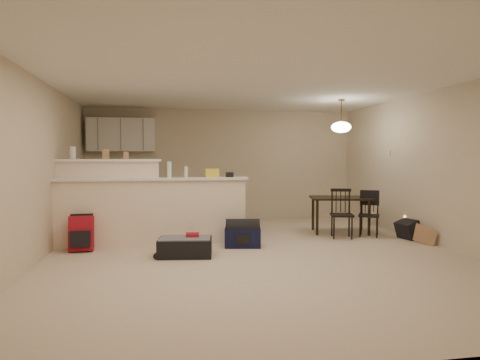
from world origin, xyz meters
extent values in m
plane|color=beige|center=(0.00, 0.00, 0.00)|extent=(7.00, 7.00, 0.00)
plane|color=white|center=(0.00, 0.00, 2.50)|extent=(7.00, 7.00, 0.00)
cube|color=beige|center=(0.00, 3.50, 1.25)|extent=(6.00, 0.02, 2.50)
cube|color=beige|center=(0.00, -3.50, 1.25)|extent=(6.00, 0.02, 2.50)
cube|color=beige|center=(-3.00, 0.00, 1.25)|extent=(0.02, 7.00, 2.50)
cube|color=beige|center=(3.00, 0.00, 1.25)|extent=(0.02, 7.00, 2.50)
cube|color=#F6E0C7|center=(-1.50, 0.90, 0.53)|extent=(3.00, 0.28, 1.05)
cube|color=white|center=(-1.50, 0.90, 1.07)|extent=(3.08, 0.38, 0.04)
cube|color=#F6E0C7|center=(-2.20, 1.12, 0.68)|extent=(1.60, 0.24, 1.35)
cube|color=white|center=(-2.20, 1.12, 1.37)|extent=(1.68, 0.34, 0.04)
cube|color=white|center=(-2.20, 3.32, 1.90)|extent=(1.40, 0.34, 0.70)
cube|color=white|center=(-2.00, 3.19, 0.45)|extent=(1.80, 0.60, 0.90)
cube|color=beige|center=(2.98, 1.55, 1.50)|extent=(0.02, 0.12, 0.12)
cylinder|color=silver|center=(-2.76, 1.12, 1.49)|extent=(0.10, 0.10, 0.20)
cube|color=#A97E57|center=(-2.24, 1.12, 1.47)|extent=(0.10, 0.07, 0.16)
cube|color=#A97E57|center=(-1.93, 1.12, 1.45)|extent=(0.08, 0.06, 0.12)
cylinder|color=silver|center=(-1.23, 0.90, 1.22)|extent=(0.07, 0.07, 0.26)
cylinder|color=silver|center=(-0.96, 0.90, 1.18)|extent=(0.06, 0.06, 0.18)
cube|color=#A97E57|center=(-0.53, 0.90, 1.16)|extent=(0.22, 0.18, 0.14)
cube|color=#A97E57|center=(-0.24, 0.90, 1.13)|extent=(0.12, 0.10, 0.08)
cube|color=black|center=(1.94, 1.41, 0.66)|extent=(1.21, 0.93, 0.04)
cylinder|color=black|center=(1.42, 1.23, 0.32)|extent=(0.05, 0.05, 0.64)
cylinder|color=black|center=(2.34, 1.03, 0.32)|extent=(0.05, 0.05, 0.64)
cylinder|color=black|center=(1.54, 1.79, 0.32)|extent=(0.05, 0.05, 0.64)
cylinder|color=black|center=(2.46, 1.59, 0.32)|extent=(0.05, 0.05, 0.64)
cylinder|color=brown|center=(1.94, 1.41, 2.25)|extent=(0.02, 0.02, 0.50)
cylinder|color=brown|center=(1.94, 1.41, 2.48)|extent=(0.12, 0.12, 0.03)
ellipsoid|color=white|center=(1.94, 1.41, 1.98)|extent=(0.36, 0.36, 0.20)
cube|color=black|center=(-1.03, -0.01, 0.13)|extent=(0.81, 0.58, 0.26)
cube|color=#A81222|center=(-2.56, 0.61, 0.26)|extent=(0.36, 0.24, 0.53)
cube|color=#101334|center=(-0.10, 0.47, 0.15)|extent=(0.61, 0.40, 0.31)
cube|color=black|center=(2.85, 0.61, 0.16)|extent=(0.31, 0.40, 0.32)
cube|color=#A97E57|center=(2.85, 0.12, 0.15)|extent=(0.17, 0.37, 0.30)
camera|label=1|loc=(-1.32, -6.12, 1.41)|focal=32.00mm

